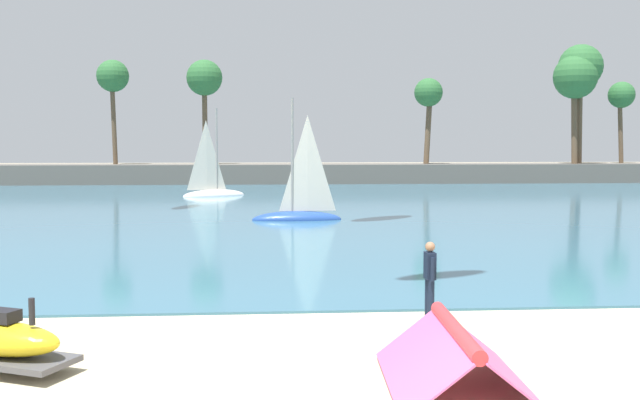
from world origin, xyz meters
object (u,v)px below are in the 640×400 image
(folded_kite, at_px, (456,348))
(sailboat_near_shore, at_px, (299,208))
(sailboat_toward_headland, at_px, (213,187))
(person_at_waterline, at_px, (430,277))

(folded_kite, distance_m, sailboat_near_shore, 24.81)
(sailboat_near_shore, bearing_deg, sailboat_toward_headland, 107.54)
(person_at_waterline, bearing_deg, sailboat_near_shore, 95.38)
(person_at_waterline, bearing_deg, folded_kite, -97.48)
(folded_kite, relative_size, person_at_waterline, 2.00)
(sailboat_near_shore, distance_m, sailboat_toward_headland, 17.46)
(person_at_waterline, distance_m, sailboat_near_shore, 20.32)
(sailboat_near_shore, bearing_deg, folded_kite, -86.98)
(person_at_waterline, height_order, sailboat_toward_headland, sailboat_toward_headland)
(folded_kite, xyz_separation_m, sailboat_near_shore, (-1.31, 24.77, -0.01))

